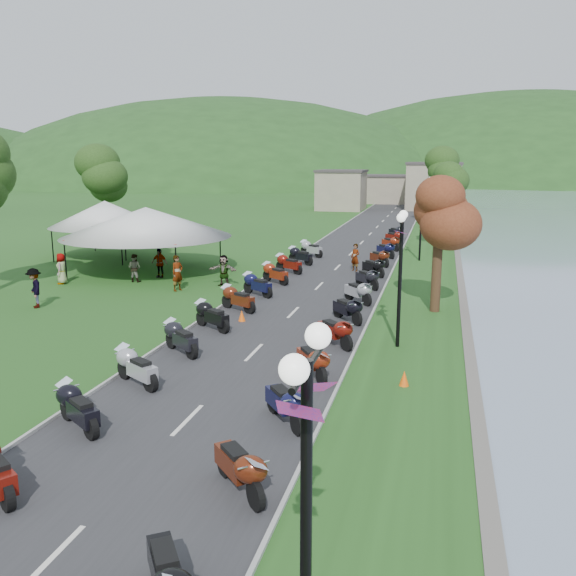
# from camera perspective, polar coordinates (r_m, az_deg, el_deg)

# --- Properties ---
(road) EXTENTS (7.00, 120.00, 0.02)m
(road) POSITION_cam_1_polar(r_m,az_deg,el_deg) (45.18, 5.93, 3.23)
(road) COLOR #313133
(road) RESTS_ON ground
(hills_backdrop) EXTENTS (360.00, 120.00, 76.00)m
(hills_backdrop) POSITION_cam_1_polar(r_m,az_deg,el_deg) (204.40, 12.62, 9.91)
(hills_backdrop) COLOR #285621
(hills_backdrop) RESTS_ON ground
(far_building) EXTENTS (18.00, 16.00, 5.00)m
(far_building) POSITION_cam_1_polar(r_m,az_deg,el_deg) (89.69, 8.95, 9.15)
(far_building) COLOR gray
(far_building) RESTS_ON ground
(moto_row_left) EXTENTS (2.60, 47.58, 1.10)m
(moto_row_left) POSITION_cam_1_polar(r_m,az_deg,el_deg) (22.31, -9.97, -4.75)
(moto_row_left) COLOR #331411
(moto_row_left) RESTS_ON ground
(moto_row_right) EXTENTS (2.60, 48.43, 1.10)m
(moto_row_right) POSITION_cam_1_polar(r_m,az_deg,el_deg) (31.50, 7.01, 0.31)
(moto_row_right) COLOR #331411
(moto_row_right) RESTS_ON ground
(streetlamp_near) EXTENTS (1.40, 1.40, 5.00)m
(streetlamp_near) POSITION_cam_1_polar(r_m,az_deg,el_deg) (7.74, 1.68, -23.07)
(streetlamp_near) COLOR black
(streetlamp_near) RESTS_ON ground
(vendor_tent_main) EXTENTS (6.90, 6.90, 4.00)m
(vendor_tent_main) POSITION_cam_1_polar(r_m,az_deg,el_deg) (38.40, -13.04, 4.41)
(vendor_tent_main) COLOR silver
(vendor_tent_main) RESTS_ON ground
(vendor_tent_side) EXTENTS (5.17, 5.17, 4.00)m
(vendor_tent_side) POSITION_cam_1_polar(r_m,az_deg,el_deg) (44.77, -16.64, 5.28)
(vendor_tent_side) COLOR silver
(vendor_tent_side) RESTS_ON ground
(tree_lakeside) EXTENTS (2.55, 2.55, 7.09)m
(tree_lakeside) POSITION_cam_1_polar(r_m,az_deg,el_deg) (28.22, 13.90, 4.83)
(tree_lakeside) COLOR #2D521B
(tree_lakeside) RESTS_ON ground
(pedestrian_a) EXTENTS (0.76, 0.85, 1.91)m
(pedestrian_a) POSITION_cam_1_polar(r_m,az_deg,el_deg) (32.95, -10.25, -0.25)
(pedestrian_a) COLOR slate
(pedestrian_a) RESTS_ON ground
(pedestrian_b) EXTENTS (0.80, 0.46, 1.60)m
(pedestrian_b) POSITION_cam_1_polar(r_m,az_deg,el_deg) (35.82, -14.11, 0.57)
(pedestrian_b) COLOR slate
(pedestrian_b) RESTS_ON ground
(pedestrian_c) EXTENTS (1.20, 1.23, 1.89)m
(pedestrian_c) POSITION_cam_1_polar(r_m,az_deg,el_deg) (31.16, -22.50, -1.70)
(pedestrian_c) COLOR slate
(pedestrian_c) RESTS_ON ground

